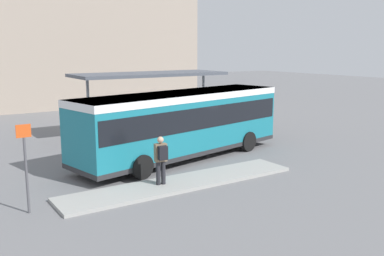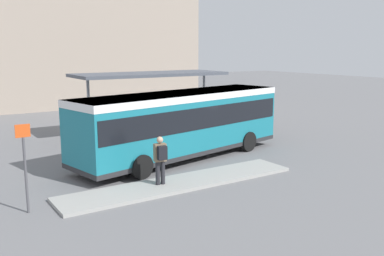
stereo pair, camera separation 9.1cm
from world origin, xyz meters
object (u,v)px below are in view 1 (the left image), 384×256
Objects in this scene: bicycle_red at (259,123)px; pedestrian_waiting at (161,157)px; bicycle_white at (251,122)px; bicycle_blue at (262,125)px; city_bus at (182,120)px; bicycle_yellow at (243,120)px; platform_sign at (26,165)px.

pedestrian_waiting is at bearing 119.70° from bicycle_red.
pedestrian_waiting is at bearing -54.93° from bicycle_white.
pedestrian_waiting reaches higher than bicycle_blue.
pedestrian_waiting is 1.14× the size of bicycle_white.
city_bus reaches higher than bicycle_red.
bicycle_yellow is 0.57× the size of platform_sign.
city_bus is at bearing 112.37° from bicycle_red.
bicycle_white is at bearing -166.00° from bicycle_yellow.
bicycle_yellow is at bearing 21.75° from city_bus.
bicycle_red is 17.28m from platform_sign.
city_bus is at bearing 22.44° from platform_sign.
city_bus is 8.20m from platform_sign.
bicycle_red is 1.03× the size of bicycle_white.
platform_sign is at bearing -60.68° from bicycle_blue.
pedestrian_waiting reaches higher than bicycle_white.
bicycle_white is (11.04, 7.76, -0.81)m from pedestrian_waiting.
bicycle_blue is 0.97× the size of bicycle_white.
platform_sign is at bearing -168.90° from city_bus.
city_bus is 9.64m from bicycle_yellow.
bicycle_white is 0.69m from bicycle_yellow.
bicycle_red is 0.58× the size of platform_sign.
pedestrian_waiting is at bearing -143.48° from city_bus.
bicycle_yellow reaches higher than bicycle_blue.
bicycle_white is at bearing 26.02° from platform_sign.
bicycle_yellow is at bearing -176.00° from bicycle_blue.
pedestrian_waiting is 1.11× the size of bicycle_red.
platform_sign is (-15.76, -6.98, 1.21)m from bicycle_red.
platform_sign is at bearing -64.04° from bicycle_white.
bicycle_yellow is (0.11, 2.02, 0.02)m from bicycle_blue.
pedestrian_waiting is 4.66m from platform_sign.
platform_sign reaches higher than bicycle_yellow.
bicycle_red reaches higher than bicycle_blue.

